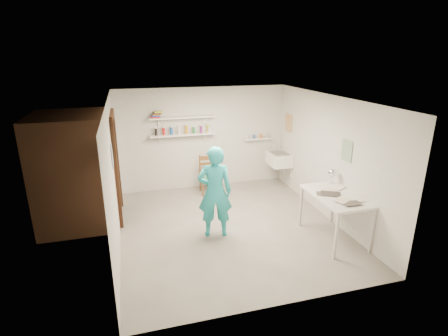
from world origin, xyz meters
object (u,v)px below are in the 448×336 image
object	(u,v)px
work_table	(334,217)
desk_lamp	(332,172)
man	(215,192)
wooden_chair	(210,173)
belfast_sink	(279,159)
wall_clock	(210,173)

from	to	relation	value
work_table	desk_lamp	world-z (taller)	desk_lamp
man	work_table	world-z (taller)	man
wooden_chair	belfast_sink	bearing A→B (deg)	1.48
belfast_sink	work_table	size ratio (longest dim) A/B	0.48
wall_clock	belfast_sink	bearing A→B (deg)	48.99
wooden_chair	desk_lamp	xyz separation A→B (m)	(1.82, -2.14, 0.57)
belfast_sink	desk_lamp	bearing A→B (deg)	-87.37
work_table	desk_lamp	size ratio (longest dim) A/B	8.00
wooden_chair	desk_lamp	world-z (taller)	desk_lamp
wall_clock	work_table	size ratio (longest dim) A/B	0.24
wall_clock	desk_lamp	world-z (taller)	wall_clock
work_table	wall_clock	bearing A→B (deg)	155.86
work_table	desk_lamp	bearing A→B (deg)	67.58
man	desk_lamp	distance (m)	2.20
wooden_chair	work_table	size ratio (longest dim) A/B	0.78
wall_clock	desk_lamp	xyz separation A→B (m)	(2.22, -0.40, -0.06)
man	wall_clock	world-z (taller)	man
man	desk_lamp	bearing A→B (deg)	-174.43
man	wooden_chair	bearing A→B (deg)	-90.20
wooden_chair	work_table	distance (m)	3.09
wall_clock	desk_lamp	distance (m)	2.26
belfast_sink	work_table	distance (m)	2.61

